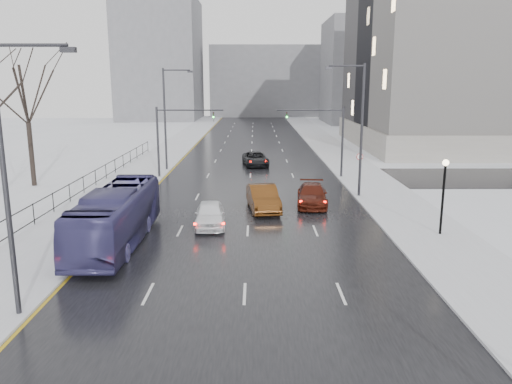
{
  "coord_description": "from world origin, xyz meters",
  "views": [
    {
      "loc": [
        0.43,
        2.74,
        8.56
      ],
      "look_at": [
        0.49,
        30.48,
        2.5
      ],
      "focal_mm": 35.0,
      "sensor_mm": 36.0,
      "label": 1
    }
  ],
  "objects_px": {
    "mast_signal_right": "(331,133)",
    "sedan_right_cross": "(256,159)",
    "tree_park_e": "(35,187)",
    "sedan_center_near": "(210,214)",
    "lamppost_r_mid": "(444,186)",
    "streetlight_l_near": "(10,169)",
    "sedan_right_near": "(263,198)",
    "bus": "(117,216)",
    "no_uturn_sign": "(360,160)",
    "streetlight_r_mid": "(359,124)",
    "sedan_right_far": "(312,195)",
    "streetlight_l_far": "(167,114)",
    "mast_signal_left": "(169,134)"
  },
  "relations": [
    {
      "from": "mast_signal_right",
      "to": "sedan_right_cross",
      "type": "bearing_deg",
      "value": 134.99
    },
    {
      "from": "tree_park_e",
      "to": "sedan_center_near",
      "type": "relative_size",
      "value": 3.06
    },
    {
      "from": "lamppost_r_mid",
      "to": "streetlight_l_near",
      "type": "bearing_deg",
      "value": -152.45
    },
    {
      "from": "streetlight_l_near",
      "to": "sedan_right_near",
      "type": "xyz_separation_m",
      "value": [
        9.15,
        15.91,
        -4.72
      ]
    },
    {
      "from": "streetlight_l_near",
      "to": "bus",
      "type": "xyz_separation_m",
      "value": [
        1.17,
        8.62,
        -4.05
      ]
    },
    {
      "from": "no_uturn_sign",
      "to": "sedan_center_near",
      "type": "xyz_separation_m",
      "value": [
        -11.5,
        -12.02,
        -1.51
      ]
    },
    {
      "from": "bus",
      "to": "sedan_right_cross",
      "type": "height_order",
      "value": "bus"
    },
    {
      "from": "streetlight_r_mid",
      "to": "sedan_right_far",
      "type": "distance_m",
      "value": 6.63
    },
    {
      "from": "no_uturn_sign",
      "to": "bus",
      "type": "relative_size",
      "value": 0.25
    },
    {
      "from": "streetlight_r_mid",
      "to": "bus",
      "type": "distance_m",
      "value": 19.39
    },
    {
      "from": "streetlight_l_far",
      "to": "sedan_right_cross",
      "type": "relative_size",
      "value": 1.93
    },
    {
      "from": "mast_signal_right",
      "to": "mast_signal_left",
      "type": "distance_m",
      "value": 14.65
    },
    {
      "from": "lamppost_r_mid",
      "to": "sedan_right_near",
      "type": "xyz_separation_m",
      "value": [
        -10.01,
        5.91,
        -2.05
      ]
    },
    {
      "from": "mast_signal_right",
      "to": "mast_signal_left",
      "type": "relative_size",
      "value": 1.0
    },
    {
      "from": "sedan_center_near",
      "to": "sedan_right_far",
      "type": "bearing_deg",
      "value": 34.3
    },
    {
      "from": "streetlight_l_near",
      "to": "sedan_right_cross",
      "type": "height_order",
      "value": "streetlight_l_near"
    },
    {
      "from": "no_uturn_sign",
      "to": "sedan_center_near",
      "type": "height_order",
      "value": "no_uturn_sign"
    },
    {
      "from": "tree_park_e",
      "to": "mast_signal_left",
      "type": "bearing_deg",
      "value": 20.19
    },
    {
      "from": "no_uturn_sign",
      "to": "sedan_center_near",
      "type": "relative_size",
      "value": 0.61
    },
    {
      "from": "streetlight_l_far",
      "to": "lamppost_r_mid",
      "type": "xyz_separation_m",
      "value": [
        19.17,
        -22.0,
        -2.67
      ]
    },
    {
      "from": "streetlight_r_mid",
      "to": "no_uturn_sign",
      "type": "relative_size",
      "value": 3.7
    },
    {
      "from": "lamppost_r_mid",
      "to": "sedan_right_cross",
      "type": "relative_size",
      "value": 0.82
    },
    {
      "from": "streetlight_l_near",
      "to": "sedan_right_cross",
      "type": "xyz_separation_m",
      "value": [
        8.67,
        34.83,
        -4.86
      ]
    },
    {
      "from": "mast_signal_right",
      "to": "sedan_right_far",
      "type": "xyz_separation_m",
      "value": [
        -2.83,
        -10.67,
        -3.32
      ]
    },
    {
      "from": "sedan_right_far",
      "to": "tree_park_e",
      "type": "bearing_deg",
      "value": 168.66
    },
    {
      "from": "sedan_right_cross",
      "to": "sedan_right_near",
      "type": "bearing_deg",
      "value": -95.96
    },
    {
      "from": "mast_signal_left",
      "to": "sedan_center_near",
      "type": "distance_m",
      "value": 17.11
    },
    {
      "from": "sedan_right_far",
      "to": "streetlight_r_mid",
      "type": "bearing_deg",
      "value": 41.1
    },
    {
      "from": "streetlight_l_far",
      "to": "sedan_right_cross",
      "type": "height_order",
      "value": "streetlight_l_far"
    },
    {
      "from": "lamppost_r_mid",
      "to": "sedan_right_far",
      "type": "xyz_separation_m",
      "value": [
        -6.5,
        7.33,
        -2.16
      ]
    },
    {
      "from": "streetlight_r_mid",
      "to": "streetlight_l_near",
      "type": "distance_m",
      "value": 25.82
    },
    {
      "from": "sedan_right_cross",
      "to": "mast_signal_left",
      "type": "bearing_deg",
      "value": -146.33
    },
    {
      "from": "lamppost_r_mid",
      "to": "sedan_right_far",
      "type": "bearing_deg",
      "value": 131.57
    },
    {
      "from": "sedan_right_cross",
      "to": "bus",
      "type": "bearing_deg",
      "value": -113.41
    },
    {
      "from": "bus",
      "to": "sedan_center_near",
      "type": "distance_m",
      "value": 5.83
    },
    {
      "from": "sedan_right_near",
      "to": "streetlight_l_far",
      "type": "bearing_deg",
      "value": 112.28
    },
    {
      "from": "streetlight_l_far",
      "to": "sedan_right_far",
      "type": "height_order",
      "value": "streetlight_l_far"
    },
    {
      "from": "streetlight_l_far",
      "to": "sedan_right_cross",
      "type": "distance_m",
      "value": 10.33
    },
    {
      "from": "mast_signal_left",
      "to": "mast_signal_right",
      "type": "bearing_deg",
      "value": 0.0
    },
    {
      "from": "streetlight_l_near",
      "to": "mast_signal_left",
      "type": "distance_m",
      "value": 28.05
    },
    {
      "from": "streetlight_r_mid",
      "to": "sedan_right_near",
      "type": "distance_m",
      "value": 9.52
    },
    {
      "from": "lamppost_r_mid",
      "to": "no_uturn_sign",
      "type": "height_order",
      "value": "lamppost_r_mid"
    },
    {
      "from": "tree_park_e",
      "to": "mast_signal_left",
      "type": "relative_size",
      "value": 2.08
    },
    {
      "from": "tree_park_e",
      "to": "streetlight_r_mid",
      "type": "bearing_deg",
      "value": -8.63
    },
    {
      "from": "no_uturn_sign",
      "to": "sedan_right_cross",
      "type": "distance_m",
      "value": 13.97
    },
    {
      "from": "bus",
      "to": "sedan_center_near",
      "type": "height_order",
      "value": "bus"
    },
    {
      "from": "tree_park_e",
      "to": "mast_signal_right",
      "type": "bearing_deg",
      "value": 8.9
    },
    {
      "from": "mast_signal_left",
      "to": "sedan_right_far",
      "type": "bearing_deg",
      "value": -42.06
    },
    {
      "from": "no_uturn_sign",
      "to": "sedan_right_near",
      "type": "relative_size",
      "value": 0.52
    },
    {
      "from": "sedan_center_near",
      "to": "streetlight_l_far",
      "type": "bearing_deg",
      "value": 102.46
    }
  ]
}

